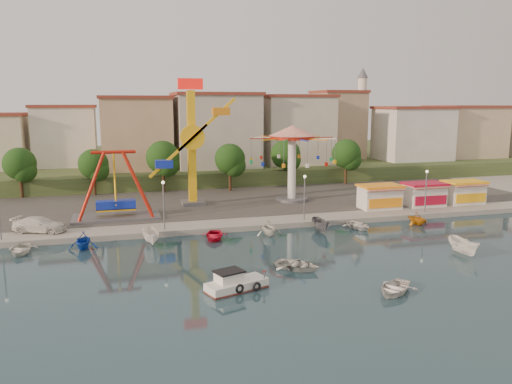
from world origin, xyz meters
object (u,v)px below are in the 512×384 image
object	(u,v)px
wave_swinger	(292,146)
cabin_motorboat	(235,284)
pirate_ship_ride	(115,186)
rowboat_a	(297,265)
van	(40,225)
kamikaze_tower	(195,146)
skiff	(464,246)

from	to	relation	value
wave_swinger	cabin_motorboat	size ratio (longest dim) A/B	2.28
wave_swinger	cabin_motorboat	bearing A→B (deg)	-117.02
pirate_ship_ride	rowboat_a	xyz separation A→B (m)	(14.79, -21.49, -3.99)
pirate_ship_ride	wave_swinger	bearing A→B (deg)	10.63
wave_swinger	cabin_motorboat	distance (m)	33.54
wave_swinger	van	xyz separation A→B (m)	(-31.21, -8.98, -6.80)
kamikaze_tower	skiff	xyz separation A→B (m)	(20.96, -26.92, -7.64)
pirate_ship_ride	cabin_motorboat	xyz separation A→B (m)	(8.60, -24.68, -3.95)
rowboat_a	skiff	bearing A→B (deg)	-46.99
cabin_motorboat	van	size ratio (longest dim) A/B	0.93
wave_swinger	skiff	bearing A→B (deg)	-73.34
pirate_ship_ride	wave_swinger	size ratio (longest dim) A/B	0.86
cabin_motorboat	skiff	bearing A→B (deg)	-11.29
rowboat_a	skiff	size ratio (longest dim) A/B	0.96
kamikaze_tower	van	size ratio (longest dim) A/B	3.01
wave_swinger	van	bearing A→B (deg)	-163.94
pirate_ship_ride	cabin_motorboat	bearing A→B (deg)	-70.78
skiff	rowboat_a	bearing A→B (deg)	-177.46
skiff	van	distance (m)	42.59
cabin_motorboat	rowboat_a	distance (m)	6.96
kamikaze_tower	rowboat_a	xyz separation A→B (m)	(4.53, -26.74, -8.02)
rowboat_a	pirate_ship_ride	bearing A→B (deg)	78.17
kamikaze_tower	cabin_motorboat	size ratio (longest dim) A/B	3.25
pirate_ship_ride	kamikaze_tower	distance (m)	12.22
pirate_ship_ride	van	size ratio (longest dim) A/B	1.82
skiff	van	world-z (taller)	van
cabin_motorboat	rowboat_a	bearing A→B (deg)	8.41
kamikaze_tower	wave_swinger	distance (m)	13.20
rowboat_a	van	world-z (taller)	van
rowboat_a	van	size ratio (longest dim) A/B	0.72
van	kamikaze_tower	bearing A→B (deg)	-40.62
kamikaze_tower	rowboat_a	bearing A→B (deg)	-80.39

